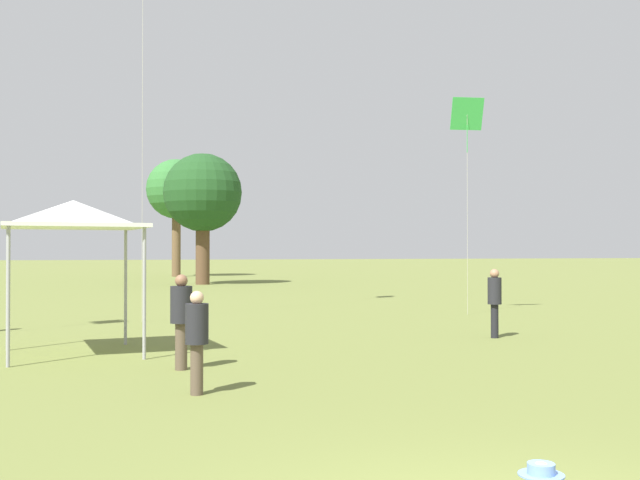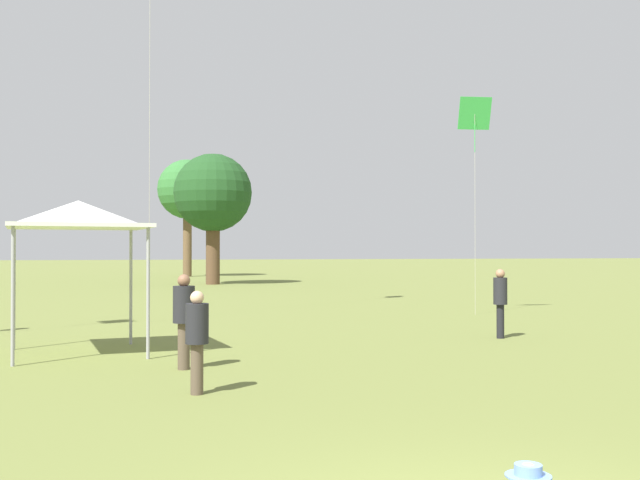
% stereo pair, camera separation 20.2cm
% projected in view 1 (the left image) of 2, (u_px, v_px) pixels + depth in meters
% --- Properties ---
extents(person_standing_0, '(0.40, 0.40, 1.57)m').
position_uv_depth(person_standing_0, '(197.00, 333.00, 11.27)').
color(person_standing_0, brown).
rests_on(person_standing_0, ground).
extents(person_standing_4, '(0.56, 0.56, 1.74)m').
position_uv_depth(person_standing_4, '(181.00, 313.00, 13.59)').
color(person_standing_4, brown).
rests_on(person_standing_4, ground).
extents(person_standing_5, '(0.38, 0.38, 1.70)m').
position_uv_depth(person_standing_5, '(495.00, 297.00, 18.45)').
color(person_standing_5, black).
rests_on(person_standing_5, ground).
extents(canopy_tent, '(3.18, 3.18, 3.21)m').
position_uv_depth(canopy_tent, '(73.00, 215.00, 15.56)').
color(canopy_tent, white).
rests_on(canopy_tent, ground).
extents(kite_0, '(1.12, 0.47, 7.26)m').
position_uv_depth(kite_0, '(467.00, 117.00, 25.08)').
color(kite_0, green).
rests_on(kite_0, ground).
extents(distant_tree_1, '(4.86, 4.86, 8.12)m').
position_uv_depth(distant_tree_1, '(203.00, 194.00, 46.30)').
color(distant_tree_1, brown).
rests_on(distant_tree_1, ground).
extents(distant_tree_2, '(4.74, 4.74, 9.34)m').
position_uv_depth(distant_tree_2, '(176.00, 190.00, 59.39)').
color(distant_tree_2, brown).
rests_on(distant_tree_2, ground).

